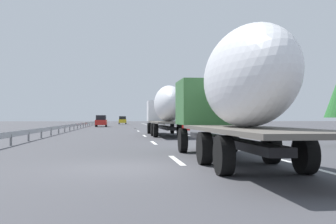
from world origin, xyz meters
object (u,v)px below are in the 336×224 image
truck_trailing (235,90)px  car_red_compact (101,121)px  truck_lead (166,108)px  road_sign (168,114)px  car_yellow_coupe (123,120)px

truck_trailing → car_red_compact: 55.55m
truck_lead → car_red_compact: truck_lead is taller
truck_lead → car_red_compact: size_ratio=2.79×
road_sign → car_red_compact: bearing=45.4°
truck_trailing → car_red_compact: size_ratio=2.65×
truck_lead → road_sign: truck_lead is taller
truck_lead → road_sign: size_ratio=4.47×
car_red_compact → car_yellow_coupe: 28.56m
road_sign → truck_lead: bearing=172.9°
truck_trailing → car_red_compact: bearing=7.3°
truck_lead → car_yellow_coupe: 63.51m
truck_trailing → road_sign: bearing=-3.9°
car_red_compact → car_yellow_coupe: size_ratio=1.10×
truck_lead → truck_trailing: 20.00m
car_yellow_coupe → truck_lead: bearing=-176.9°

